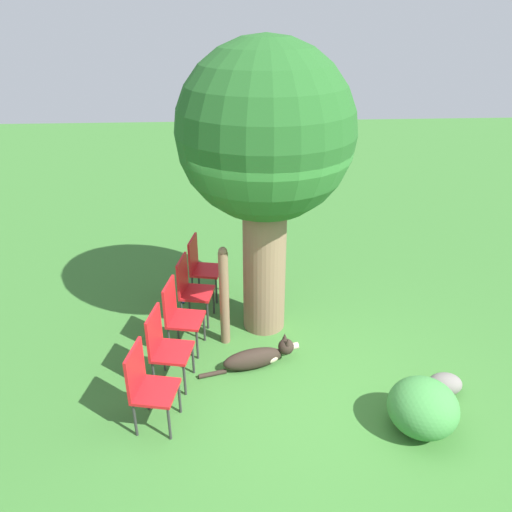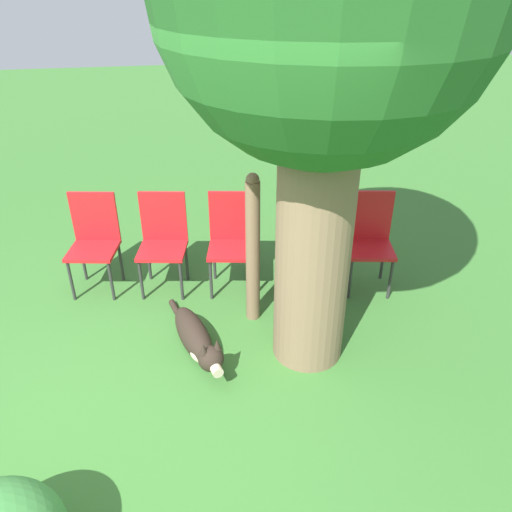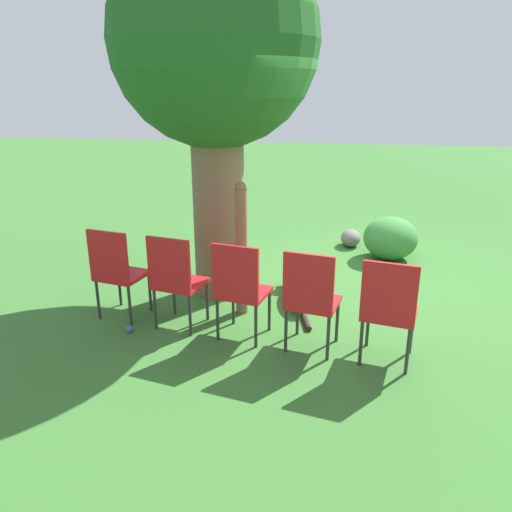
{
  "view_description": "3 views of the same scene",
  "coord_description": "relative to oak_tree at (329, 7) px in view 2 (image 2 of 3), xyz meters",
  "views": [
    {
      "loc": [
        -0.85,
        -4.51,
        3.99
      ],
      "look_at": [
        -0.49,
        1.25,
        1.08
      ],
      "focal_mm": 35.0,
      "sensor_mm": 36.0,
      "label": 1
    },
    {
      "loc": [
        2.7,
        0.27,
        2.76
      ],
      "look_at": [
        -0.97,
        0.95,
        0.6
      ],
      "focal_mm": 35.0,
      "sensor_mm": 36.0,
      "label": 2
    },
    {
      "loc": [
        -5.59,
        -0.05,
        2.28
      ],
      "look_at": [
        -1.09,
        0.73,
        0.69
      ],
      "focal_mm": 35.0,
      "sensor_mm": 36.0,
      "label": 3
    }
  ],
  "objects": [
    {
      "name": "ground_plane",
      "position": [
        0.38,
        -1.27,
        -2.57
      ],
      "size": [
        30.0,
        30.0,
        0.0
      ],
      "primitive_type": "plane",
      "color": "#38702D"
    },
    {
      "name": "oak_tree",
      "position": [
        0.0,
        0.0,
        0.0
      ],
      "size": [
        2.11,
        2.11,
        3.73
      ],
      "color": "#7A6047",
      "rests_on": "ground_plane"
    },
    {
      "name": "dog",
      "position": [
        -0.12,
        -0.9,
        -2.43
      ],
      "size": [
        1.24,
        0.43,
        0.38
      ],
      "rotation": [
        0.0,
        0.0,
        0.25
      ],
      "color": "#2D231C",
      "rests_on": "ground_plane"
    },
    {
      "name": "fence_post",
      "position": [
        -0.54,
        -0.36,
        -1.87
      ],
      "size": [
        0.12,
        0.12,
        1.38
      ],
      "color": "brown",
      "rests_on": "ground_plane"
    },
    {
      "name": "red_chair_0",
      "position": [
        -1.34,
        -1.76,
        -2.03
      ],
      "size": [
        0.5,
        0.51,
        0.95
      ],
      "rotation": [
        0.0,
        0.0,
        -0.2
      ],
      "color": "red",
      "rests_on": "ground_plane"
    },
    {
      "name": "red_chair_1",
      "position": [
        -1.23,
        -1.11,
        -2.03
      ],
      "size": [
        0.5,
        0.51,
        0.95
      ],
      "rotation": [
        0.0,
        0.0,
        -0.2
      ],
      "color": "red",
      "rests_on": "ground_plane"
    },
    {
      "name": "red_chair_2",
      "position": [
        -1.11,
        -0.46,
        -2.03
      ],
      "size": [
        0.5,
        0.51,
        0.95
      ],
      "rotation": [
        0.0,
        0.0,
        -0.2
      ],
      "color": "red",
      "rests_on": "ground_plane"
    },
    {
      "name": "red_chair_3",
      "position": [
        -1.0,
        0.19,
        -2.03
      ],
      "size": [
        0.5,
        0.51,
        0.95
      ],
      "rotation": [
        0.0,
        0.0,
        -0.2
      ],
      "color": "red",
      "rests_on": "ground_plane"
    },
    {
      "name": "red_chair_4",
      "position": [
        -0.89,
        0.84,
        -2.03
      ],
      "size": [
        0.5,
        0.51,
        0.95
      ],
      "rotation": [
        0.0,
        0.0,
        -0.2
      ],
      "color": "red",
      "rests_on": "ground_plane"
    },
    {
      "name": "tennis_ball",
      "position": [
        -1.17,
        0.62,
        -2.54
      ],
      "size": [
        0.07,
        0.07,
        0.07
      ],
      "color": "blue",
      "rests_on": "ground_plane"
    }
  ]
}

